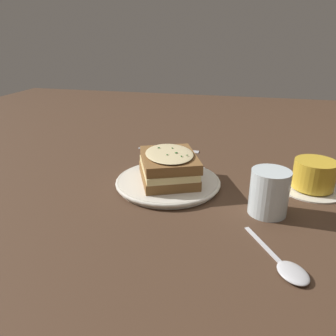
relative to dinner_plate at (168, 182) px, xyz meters
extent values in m
plane|color=#473021|center=(0.02, -0.01, -0.01)|extent=(2.40, 2.40, 0.00)
cylinder|color=silver|center=(0.00, 0.00, 0.00)|extent=(0.23, 0.23, 0.02)
torus|color=silver|center=(0.00, 0.00, 0.00)|extent=(0.24, 0.24, 0.01)
cube|color=brown|center=(0.00, 0.00, 0.02)|extent=(0.19, 0.17, 0.02)
cube|color=#EFDB93|center=(0.00, 0.00, 0.04)|extent=(0.19, 0.17, 0.01)
cube|color=brown|center=(0.00, 0.00, 0.05)|extent=(0.18, 0.17, 0.02)
ellipsoid|color=beige|center=(0.00, 0.00, 0.07)|extent=(0.17, 0.15, 0.01)
cube|color=#2D6028|center=(0.00, -0.02, 0.07)|extent=(0.01, 0.01, 0.00)
cube|color=#2D6028|center=(0.02, 0.03, 0.07)|extent=(0.00, 0.01, 0.00)
cube|color=#2D6028|center=(-0.02, 0.00, 0.07)|extent=(0.00, 0.00, 0.00)
cube|color=#2D6028|center=(-0.02, -0.03, 0.07)|extent=(0.00, 0.00, 0.00)
cube|color=#2D6028|center=(-0.01, -0.05, 0.07)|extent=(0.00, 0.00, 0.00)
cube|color=#2D6028|center=(0.03, 0.00, 0.07)|extent=(0.01, 0.00, 0.00)
cylinder|color=silver|center=(0.06, -0.32, -0.01)|extent=(0.14, 0.14, 0.01)
cylinder|color=gold|center=(0.06, -0.32, 0.03)|extent=(0.09, 0.09, 0.06)
cylinder|color=#381E0F|center=(0.06, -0.32, 0.05)|extent=(0.07, 0.07, 0.00)
cylinder|color=silver|center=(-0.08, -0.22, 0.04)|extent=(0.08, 0.08, 0.09)
cube|color=silver|center=(0.24, 0.09, -0.01)|extent=(0.01, 0.12, 0.00)
cube|color=silver|center=(0.24, 0.00, -0.01)|extent=(0.02, 0.07, 0.00)
cube|color=#333335|center=(0.25, -0.01, -0.01)|extent=(0.00, 0.04, 0.00)
cube|color=#333335|center=(0.24, -0.01, -0.01)|extent=(0.00, 0.04, 0.00)
cube|color=#333335|center=(0.24, -0.01, -0.01)|extent=(0.00, 0.04, 0.00)
cube|color=silver|center=(-0.19, -0.21, -0.01)|extent=(0.10, 0.06, 0.00)
ellipsoid|color=silver|center=(-0.26, -0.25, 0.00)|extent=(0.07, 0.06, 0.01)
camera|label=1|loc=(-0.67, -0.16, 0.32)|focal=35.00mm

